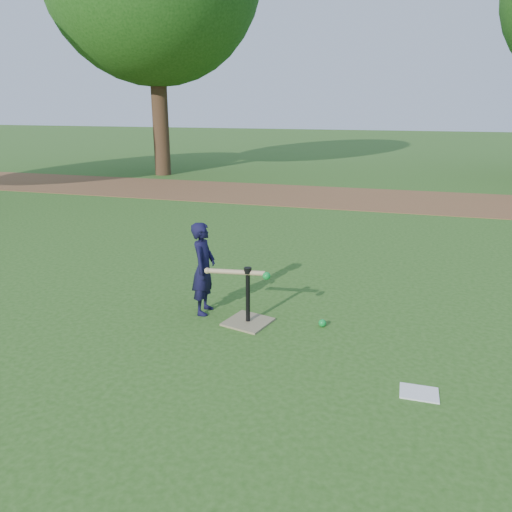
# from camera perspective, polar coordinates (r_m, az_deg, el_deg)

# --- Properties ---
(ground) EXTENTS (80.00, 80.00, 0.00)m
(ground) POSITION_cam_1_polar(r_m,az_deg,el_deg) (5.39, -0.65, -7.25)
(ground) COLOR #285116
(ground) RESTS_ON ground
(dirt_strip) EXTENTS (24.00, 3.00, 0.01)m
(dirt_strip) POSITION_cam_1_polar(r_m,az_deg,el_deg) (12.48, 9.53, 6.63)
(dirt_strip) COLOR brown
(dirt_strip) RESTS_ON ground
(child) EXTENTS (0.27, 0.39, 1.02)m
(child) POSITION_cam_1_polar(r_m,az_deg,el_deg) (5.42, -6.01, -1.42)
(child) COLOR black
(child) RESTS_ON ground
(wiffle_ball_ground) EXTENTS (0.08, 0.08, 0.08)m
(wiffle_ball_ground) POSITION_cam_1_polar(r_m,az_deg,el_deg) (5.25, 7.59, -7.60)
(wiffle_ball_ground) COLOR #0D9130
(wiffle_ball_ground) RESTS_ON ground
(clipboard) EXTENTS (0.30, 0.23, 0.01)m
(clipboard) POSITION_cam_1_polar(r_m,az_deg,el_deg) (4.33, 18.14, -14.64)
(clipboard) COLOR white
(clipboard) RESTS_ON ground
(batting_tee) EXTENTS (0.53, 0.53, 0.61)m
(batting_tee) POSITION_cam_1_polar(r_m,az_deg,el_deg) (5.26, -0.93, -6.55)
(batting_tee) COLOR #8A7C57
(batting_tee) RESTS_ON ground
(swing_action) EXTENTS (0.71, 0.15, 0.08)m
(swing_action) POSITION_cam_1_polar(r_m,az_deg,el_deg) (5.09, -1.93, -1.93)
(swing_action) COLOR tan
(swing_action) RESTS_ON ground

